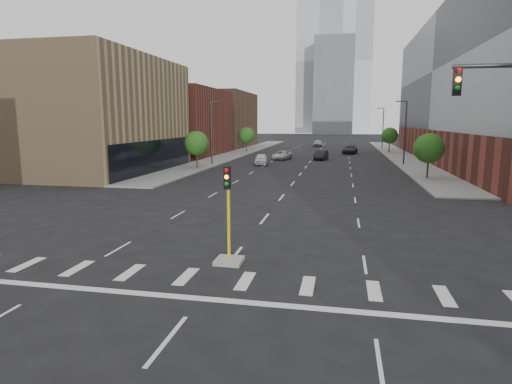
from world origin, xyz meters
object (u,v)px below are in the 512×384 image
(car_near_left, at_px, (261,159))
(car_deep_right, at_px, (350,149))
(car_far_left, at_px, (282,155))
(car_mid_right, at_px, (321,155))
(car_distant, at_px, (318,143))
(median_traffic_signal, at_px, (229,242))

(car_near_left, xyz_separation_m, car_deep_right, (12.95, 23.77, 0.03))
(car_near_left, xyz_separation_m, car_far_left, (1.79, 8.96, -0.09))
(car_mid_right, relative_size, car_deep_right, 0.83)
(car_far_left, height_order, car_distant, car_distant)
(median_traffic_signal, distance_m, car_near_left, 43.45)
(car_near_left, distance_m, car_far_left, 9.14)
(car_near_left, relative_size, car_deep_right, 0.82)
(median_traffic_signal, bearing_deg, car_mid_right, 88.37)
(car_mid_right, distance_m, car_far_left, 6.39)
(median_traffic_signal, distance_m, car_mid_right, 52.64)
(median_traffic_signal, xyz_separation_m, car_mid_right, (1.50, 52.62, -0.19))
(median_traffic_signal, relative_size, car_deep_right, 0.77)
(car_deep_right, bearing_deg, car_near_left, -108.60)
(car_distant, bearing_deg, car_deep_right, -67.81)
(median_traffic_signal, relative_size, car_distant, 0.90)
(car_mid_right, bearing_deg, car_near_left, -122.24)
(car_deep_right, height_order, car_distant, car_distant)
(car_distant, bearing_deg, car_mid_right, -82.18)
(car_near_left, height_order, car_distant, car_distant)
(car_near_left, height_order, car_mid_right, car_near_left)
(median_traffic_signal, height_order, car_deep_right, median_traffic_signal)
(car_far_left, height_order, car_deep_right, car_deep_right)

